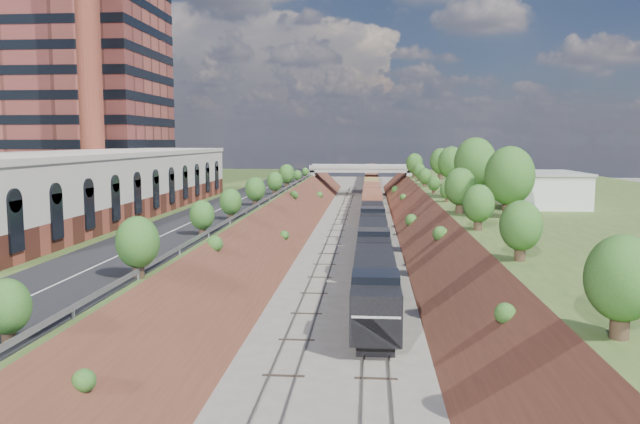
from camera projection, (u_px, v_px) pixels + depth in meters
platform_left at (128, 214)px, 90.80m from camera, size 44.00×180.00×5.00m
platform_right at (594, 219)px, 85.59m from camera, size 44.00×180.00×5.00m
embankment_left at (277, 233)px, 89.35m from camera, size 10.00×180.00×10.00m
embankment_right at (432, 235)px, 87.62m from camera, size 10.00×180.00×10.00m
rail_left_track at (336, 233)px, 88.68m from camera, size 1.58×180.00×0.18m
rail_right_track at (372, 233)px, 88.27m from camera, size 1.58×180.00×0.18m
road at (246, 198)px, 89.13m from camera, size 8.00×180.00×0.10m
guardrail at (274, 194)px, 88.55m from camera, size 0.10×171.00×0.70m
commercial_building at (93, 184)px, 67.93m from camera, size 14.30×62.30×7.00m
highrise_tower at (83, 17)px, 100.08m from camera, size 22.00×22.00×53.90m
smokestack at (89, 53)px, 84.50m from camera, size 3.20×3.20×40.00m
overpass at (361, 175)px, 149.32m from camera, size 24.50×8.30×7.40m
white_building_near at (541, 190)px, 77.91m from camera, size 9.00×12.00×4.00m
white_building_far at (500, 180)px, 99.75m from camera, size 8.00×10.00×3.60m
tree_right_large at (510, 176)px, 66.26m from camera, size 5.25×5.25×7.61m
tree_left_crest at (192, 219)px, 49.00m from camera, size 2.45×2.45×3.55m
freight_train at (372, 188)px, 136.54m from camera, size 3.18×195.21×4.71m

